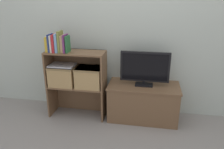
{
  "coord_description": "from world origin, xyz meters",
  "views": [
    {
      "loc": [
        0.45,
        -2.37,
        1.54
      ],
      "look_at": [
        0.0,
        0.16,
        0.61
      ],
      "focal_mm": 35.0,
      "sensor_mm": 36.0,
      "label": 1
    }
  ],
  "objects_px": {
    "tv_stand": "(143,102)",
    "book_plum": "(66,43)",
    "book_crimson": "(55,43)",
    "tv": "(145,68)",
    "storage_basket_right": "(89,76)",
    "book_skyblue": "(58,43)",
    "book_tan": "(63,44)",
    "book_olive": "(60,42)",
    "storage_basket_left": "(63,75)",
    "book_ivory": "(53,43)",
    "book_forest": "(68,44)",
    "book_mustard": "(48,44)",
    "book_navy": "(50,43)",
    "laptop": "(62,65)"
  },
  "relations": [
    {
      "from": "book_tan",
      "to": "book_forest",
      "type": "bearing_deg",
      "value": -0.0
    },
    {
      "from": "book_tan",
      "to": "storage_basket_left",
      "type": "bearing_deg",
      "value": 141.95
    },
    {
      "from": "book_plum",
      "to": "laptop",
      "type": "relative_size",
      "value": 0.68
    },
    {
      "from": "tv_stand",
      "to": "book_ivory",
      "type": "relative_size",
      "value": 4.35
    },
    {
      "from": "book_plum",
      "to": "storage_basket_left",
      "type": "xyz_separation_m",
      "value": [
        -0.08,
        0.04,
        -0.42
      ]
    },
    {
      "from": "book_mustard",
      "to": "book_ivory",
      "type": "xyz_separation_m",
      "value": [
        0.06,
        0.0,
        0.01
      ]
    },
    {
      "from": "book_ivory",
      "to": "storage_basket_right",
      "type": "xyz_separation_m",
      "value": [
        0.44,
        0.04,
        -0.41
      ]
    },
    {
      "from": "book_plum",
      "to": "laptop",
      "type": "height_order",
      "value": "book_plum"
    },
    {
      "from": "storage_basket_left",
      "to": "storage_basket_right",
      "type": "height_order",
      "value": "same"
    },
    {
      "from": "tv",
      "to": "book_ivory",
      "type": "distance_m",
      "value": 1.17
    },
    {
      "from": "book_olive",
      "to": "book_mustard",
      "type": "bearing_deg",
      "value": 180.0
    },
    {
      "from": "book_mustard",
      "to": "book_navy",
      "type": "bearing_deg",
      "value": -0.0
    },
    {
      "from": "book_plum",
      "to": "book_ivory",
      "type": "bearing_deg",
      "value": -180.0
    },
    {
      "from": "book_mustard",
      "to": "book_skyblue",
      "type": "bearing_deg",
      "value": 0.0
    },
    {
      "from": "book_crimson",
      "to": "tv",
      "type": "bearing_deg",
      "value": 5.67
    },
    {
      "from": "book_skyblue",
      "to": "book_tan",
      "type": "height_order",
      "value": "book_skyblue"
    },
    {
      "from": "storage_basket_left",
      "to": "tv",
      "type": "bearing_deg",
      "value": 3.99
    },
    {
      "from": "book_olive",
      "to": "storage_basket_left",
      "type": "xyz_separation_m",
      "value": [
        -0.01,
        0.04,
        -0.44
      ]
    },
    {
      "from": "tv",
      "to": "storage_basket_right",
      "type": "distance_m",
      "value": 0.71
    },
    {
      "from": "book_plum",
      "to": "storage_basket_right",
      "type": "distance_m",
      "value": 0.5
    },
    {
      "from": "tv_stand",
      "to": "storage_basket_left",
      "type": "xyz_separation_m",
      "value": [
        -1.04,
        -0.07,
        0.34
      ]
    },
    {
      "from": "book_mustard",
      "to": "book_olive",
      "type": "bearing_deg",
      "value": 0.0
    },
    {
      "from": "book_navy",
      "to": "book_ivory",
      "type": "bearing_deg",
      "value": 0.0
    },
    {
      "from": "book_tan",
      "to": "storage_basket_right",
      "type": "xyz_separation_m",
      "value": [
        0.31,
        0.04,
        -0.42
      ]
    },
    {
      "from": "book_skyblue",
      "to": "book_olive",
      "type": "bearing_deg",
      "value": 0.0
    },
    {
      "from": "book_forest",
      "to": "book_plum",
      "type": "bearing_deg",
      "value": 180.0
    },
    {
      "from": "book_plum",
      "to": "book_crimson",
      "type": "bearing_deg",
      "value": -180.0
    },
    {
      "from": "book_plum",
      "to": "storage_basket_left",
      "type": "height_order",
      "value": "book_plum"
    },
    {
      "from": "book_crimson",
      "to": "book_olive",
      "type": "bearing_deg",
      "value": 0.0
    },
    {
      "from": "laptop",
      "to": "book_crimson",
      "type": "bearing_deg",
      "value": -147.28
    },
    {
      "from": "storage_basket_left",
      "to": "book_skyblue",
      "type": "bearing_deg",
      "value": -119.87
    },
    {
      "from": "tv_stand",
      "to": "book_plum",
      "type": "xyz_separation_m",
      "value": [
        -0.96,
        -0.11,
        0.76
      ]
    },
    {
      "from": "tv",
      "to": "book_skyblue",
      "type": "relative_size",
      "value": 2.65
    },
    {
      "from": "book_ivory",
      "to": "book_forest",
      "type": "xyz_separation_m",
      "value": [
        0.2,
        0.0,
        -0.0
      ]
    },
    {
      "from": "tv_stand",
      "to": "book_plum",
      "type": "distance_m",
      "value": 1.23
    },
    {
      "from": "book_forest",
      "to": "book_tan",
      "type": "bearing_deg",
      "value": 180.0
    },
    {
      "from": "book_skyblue",
      "to": "storage_basket_left",
      "type": "height_order",
      "value": "book_skyblue"
    },
    {
      "from": "tv_stand",
      "to": "book_mustard",
      "type": "bearing_deg",
      "value": -174.7
    },
    {
      "from": "book_plum",
      "to": "storage_basket_right",
      "type": "xyz_separation_m",
      "value": [
        0.27,
        0.04,
        -0.42
      ]
    },
    {
      "from": "book_tan",
      "to": "storage_basket_left",
      "type": "height_order",
      "value": "book_tan"
    },
    {
      "from": "book_olive",
      "to": "storage_basket_right",
      "type": "relative_size",
      "value": 0.78
    },
    {
      "from": "book_forest",
      "to": "storage_basket_left",
      "type": "distance_m",
      "value": 0.43
    },
    {
      "from": "book_mustard",
      "to": "book_navy",
      "type": "xyz_separation_m",
      "value": [
        0.03,
        -0.0,
        0.02
      ]
    },
    {
      "from": "book_navy",
      "to": "book_ivory",
      "type": "distance_m",
      "value": 0.03
    },
    {
      "from": "book_mustard",
      "to": "book_forest",
      "type": "height_order",
      "value": "book_forest"
    },
    {
      "from": "book_crimson",
      "to": "storage_basket_right",
      "type": "distance_m",
      "value": 0.59
    },
    {
      "from": "storage_basket_left",
      "to": "laptop",
      "type": "xyz_separation_m",
      "value": [
        0.0,
        -0.0,
        0.13
      ]
    },
    {
      "from": "tv_stand",
      "to": "book_skyblue",
      "type": "xyz_separation_m",
      "value": [
        -1.06,
        -0.11,
        0.76
      ]
    },
    {
      "from": "book_olive",
      "to": "laptop",
      "type": "height_order",
      "value": "book_olive"
    },
    {
      "from": "book_navy",
      "to": "book_ivory",
      "type": "xyz_separation_m",
      "value": [
        0.03,
        0.0,
        -0.01
      ]
    }
  ]
}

